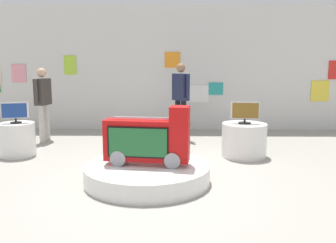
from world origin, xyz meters
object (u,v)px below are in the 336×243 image
at_px(shopper_browsing_near_truck, 181,95).
at_px(main_display_pedestal, 147,173).
at_px(shopper_browsing_rear, 43,99).
at_px(novelty_firetruck_tv, 148,141).
at_px(display_pedestal_left_rear, 17,139).
at_px(tv_on_left_rear, 15,112).
at_px(tv_on_center_rear, 245,112).
at_px(display_pedestal_center_rear, 244,140).

bearing_deg(shopper_browsing_near_truck, main_display_pedestal, -99.97).
bearing_deg(main_display_pedestal, shopper_browsing_rear, 131.99).
bearing_deg(novelty_firetruck_tv, main_display_pedestal, 156.54).
height_order(display_pedestal_left_rear, tv_on_left_rear, tv_on_left_rear).
xyz_separation_m(tv_on_center_rear, shopper_browsing_near_truck, (-1.15, 1.54, 0.17)).
height_order(novelty_firetruck_tv, display_pedestal_center_rear, novelty_firetruck_tv).
xyz_separation_m(novelty_firetruck_tv, tv_on_left_rear, (-2.55, 1.47, 0.21)).
relative_size(tv_on_center_rear, shopper_browsing_rear, 0.32).
distance_m(main_display_pedestal, shopper_browsing_rear, 3.77).
distance_m(display_pedestal_center_rear, tv_on_center_rear, 0.52).
height_order(tv_on_left_rear, display_pedestal_center_rear, tv_on_left_rear).
bearing_deg(shopper_browsing_near_truck, novelty_firetruck_tv, -99.52).
bearing_deg(display_pedestal_center_rear, display_pedestal_left_rear, -179.68).
relative_size(display_pedestal_center_rear, tv_on_center_rear, 1.60).
xyz_separation_m(tv_on_left_rear, display_pedestal_center_rear, (4.21, 0.03, -0.52)).
xyz_separation_m(main_display_pedestal, novelty_firetruck_tv, (0.02, -0.01, 0.48)).
bearing_deg(tv_on_left_rear, shopper_browsing_rear, 87.04).
distance_m(novelty_firetruck_tv, tv_on_center_rear, 2.24).
bearing_deg(display_pedestal_center_rear, shopper_browsing_near_truck, 126.78).
relative_size(display_pedestal_center_rear, shopper_browsing_near_truck, 0.48).
distance_m(tv_on_left_rear, shopper_browsing_near_truck, 3.44).
height_order(novelty_firetruck_tv, shopper_browsing_near_truck, shopper_browsing_near_truck).
xyz_separation_m(tv_on_center_rear, shopper_browsing_rear, (-4.14, 1.25, 0.11)).
height_order(display_pedestal_left_rear, tv_on_center_rear, tv_on_center_rear).
bearing_deg(display_pedestal_left_rear, shopper_browsing_rear, 87.08).
distance_m(main_display_pedestal, display_pedestal_left_rear, 2.93).
relative_size(main_display_pedestal, shopper_browsing_near_truck, 1.08).
distance_m(main_display_pedestal, novelty_firetruck_tv, 0.49).
bearing_deg(main_display_pedestal, tv_on_center_rear, 41.58).
bearing_deg(tv_on_left_rear, display_pedestal_center_rear, 0.38).
bearing_deg(tv_on_center_rear, shopper_browsing_near_truck, 126.72).
bearing_deg(tv_on_left_rear, novelty_firetruck_tv, -30.03).
relative_size(novelty_firetruck_tv, tv_on_center_rear, 2.44).
relative_size(novelty_firetruck_tv, display_pedestal_left_rear, 1.90).
distance_m(tv_on_left_rear, display_pedestal_center_rear, 4.24).
relative_size(novelty_firetruck_tv, shopper_browsing_near_truck, 0.74).
bearing_deg(shopper_browsing_rear, tv_on_left_rear, -92.96).
bearing_deg(novelty_firetruck_tv, shopper_browsing_near_truck, 80.48).
xyz_separation_m(tv_on_left_rear, tv_on_center_rear, (4.21, 0.02, 0.00)).
height_order(tv_on_center_rear, shopper_browsing_near_truck, shopper_browsing_near_truck).
xyz_separation_m(display_pedestal_left_rear, tv_on_center_rear, (4.21, 0.02, 0.52)).
height_order(main_display_pedestal, shopper_browsing_rear, shopper_browsing_rear).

